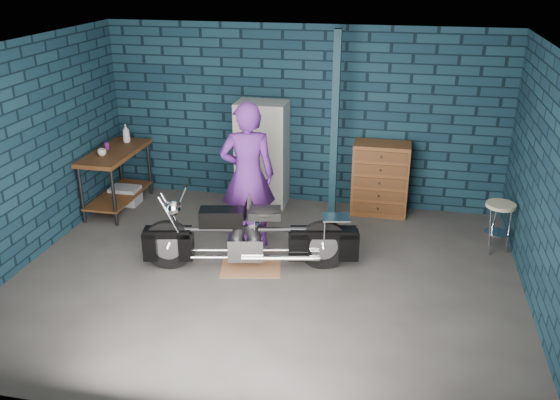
{
  "coord_description": "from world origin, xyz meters",
  "views": [
    {
      "loc": [
        1.45,
        -6.07,
        3.6
      ],
      "look_at": [
        0.11,
        0.3,
        0.9
      ],
      "focal_mm": 38.0,
      "sensor_mm": 36.0,
      "label": 1
    }
  ],
  "objects_px": {
    "workbench": "(117,180)",
    "person": "(248,176)",
    "motorcycle": "(250,232)",
    "locker": "(262,154)",
    "shop_stool": "(497,228)",
    "tool_chest": "(380,179)",
    "storage_bin": "(125,195)"
  },
  "relations": [
    {
      "from": "workbench",
      "to": "person",
      "type": "bearing_deg",
      "value": -19.35
    },
    {
      "from": "motorcycle",
      "to": "locker",
      "type": "xyz_separation_m",
      "value": [
        -0.33,
        2.03,
        0.31
      ]
    },
    {
      "from": "motorcycle",
      "to": "shop_stool",
      "type": "relative_size",
      "value": 3.31
    },
    {
      "from": "shop_stool",
      "to": "person",
      "type": "bearing_deg",
      "value": -172.13
    },
    {
      "from": "motorcycle",
      "to": "tool_chest",
      "type": "bearing_deg",
      "value": 42.71
    },
    {
      "from": "tool_chest",
      "to": "motorcycle",
      "type": "bearing_deg",
      "value": -125.57
    },
    {
      "from": "motorcycle",
      "to": "person",
      "type": "xyz_separation_m",
      "value": [
        -0.19,
        0.64,
        0.48
      ]
    },
    {
      "from": "workbench",
      "to": "locker",
      "type": "distance_m",
      "value": 2.22
    },
    {
      "from": "storage_bin",
      "to": "shop_stool",
      "type": "bearing_deg",
      "value": -5.39
    },
    {
      "from": "storage_bin",
      "to": "locker",
      "type": "bearing_deg",
      "value": 11.88
    },
    {
      "from": "workbench",
      "to": "motorcycle",
      "type": "relative_size",
      "value": 0.63
    },
    {
      "from": "storage_bin",
      "to": "tool_chest",
      "type": "distance_m",
      "value": 3.93
    },
    {
      "from": "locker",
      "to": "storage_bin",
      "type": "bearing_deg",
      "value": -168.12
    },
    {
      "from": "workbench",
      "to": "storage_bin",
      "type": "height_order",
      "value": "workbench"
    },
    {
      "from": "motorcycle",
      "to": "tool_chest",
      "type": "xyz_separation_m",
      "value": [
        1.45,
        2.03,
        0.05
      ]
    },
    {
      "from": "person",
      "to": "shop_stool",
      "type": "xyz_separation_m",
      "value": [
        3.2,
        0.44,
        -0.63
      ]
    },
    {
      "from": "storage_bin",
      "to": "workbench",
      "type": "bearing_deg",
      "value": -96.97
    },
    {
      "from": "locker",
      "to": "tool_chest",
      "type": "relative_size",
      "value": 1.48
    },
    {
      "from": "locker",
      "to": "shop_stool",
      "type": "xyz_separation_m",
      "value": [
        3.35,
        -0.95,
        -0.47
      ]
    },
    {
      "from": "storage_bin",
      "to": "locker",
      "type": "relative_size",
      "value": 0.27
    },
    {
      "from": "motorcycle",
      "to": "person",
      "type": "relative_size",
      "value": 1.15
    },
    {
      "from": "locker",
      "to": "shop_stool",
      "type": "distance_m",
      "value": 3.51
    },
    {
      "from": "motorcycle",
      "to": "person",
      "type": "height_order",
      "value": "person"
    },
    {
      "from": "shop_stool",
      "to": "storage_bin",
      "type": "bearing_deg",
      "value": 174.61
    },
    {
      "from": "motorcycle",
      "to": "locker",
      "type": "height_order",
      "value": "locker"
    },
    {
      "from": "motorcycle",
      "to": "tool_chest",
      "type": "distance_m",
      "value": 2.5
    },
    {
      "from": "tool_chest",
      "to": "storage_bin",
      "type": "bearing_deg",
      "value": -173.53
    },
    {
      "from": "person",
      "to": "tool_chest",
      "type": "height_order",
      "value": "person"
    },
    {
      "from": "locker",
      "to": "motorcycle",
      "type": "bearing_deg",
      "value": -80.65
    },
    {
      "from": "person",
      "to": "tool_chest",
      "type": "distance_m",
      "value": 2.2
    },
    {
      "from": "person",
      "to": "locker",
      "type": "relative_size",
      "value": 1.21
    },
    {
      "from": "person",
      "to": "locker",
      "type": "bearing_deg",
      "value": -100.14
    }
  ]
}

